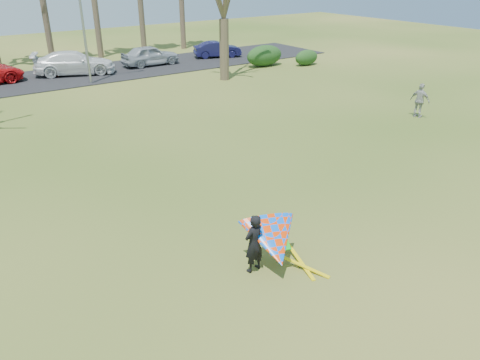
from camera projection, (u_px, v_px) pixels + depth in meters
ground at (279, 237)px, 13.69m from camera, size 100.00×100.00×0.00m
parking_strip at (48, 79)px, 32.19m from camera, size 46.00×7.00×0.06m
streetlight at (84, 13)px, 29.23m from camera, size 2.28×0.18×8.00m
hedge_near at (264, 56)px, 36.11m from camera, size 3.18×1.44×1.59m
hedge_far at (306, 58)px, 36.51m from camera, size 2.14×1.00×1.19m
car_3 at (74, 63)px, 33.16m from camera, size 5.98×3.98×1.61m
car_4 at (150, 55)px, 36.14m from camera, size 4.48×1.88×1.51m
car_5 at (217, 49)px, 39.32m from camera, size 4.15×2.60×1.29m
pedestrian_b at (420, 101)px, 24.00m from camera, size 0.58×1.09×1.76m
kite_flyer at (272, 241)px, 11.93m from camera, size 2.13×2.39×2.02m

